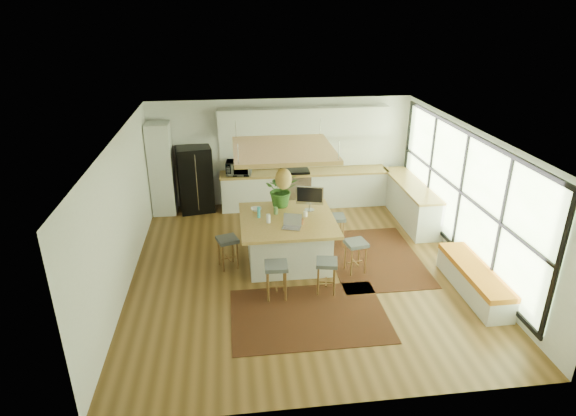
{
  "coord_description": "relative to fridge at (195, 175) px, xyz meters",
  "views": [
    {
      "loc": [
        -1.27,
        -8.11,
        4.82
      ],
      "look_at": [
        -0.2,
        0.5,
        1.1
      ],
      "focal_mm": 29.86,
      "sensor_mm": 36.0,
      "label": 1
    }
  ],
  "objects": [
    {
      "name": "island_plant",
      "position": [
        1.91,
        -2.17,
        0.29
      ],
      "size": [
        0.68,
        0.75,
        0.58
      ],
      "primitive_type": "imported",
      "rotation": [
        0.0,
        0.0,
        -0.02
      ],
      "color": "#1E4C19",
      "rests_on": "island"
    },
    {
      "name": "island_bottle_2",
      "position": [
        2.19,
        -3.13,
        0.1
      ],
      "size": [
        0.07,
        0.07,
        0.19
      ],
      "primitive_type": "cylinder",
      "color": "brown",
      "rests_on": "island"
    },
    {
      "name": "island_bottle_3",
      "position": [
        2.29,
        -2.78,
        0.1
      ],
      "size": [
        0.07,
        0.07,
        0.19
      ],
      "primitive_type": "cylinder",
      "color": "white",
      "rests_on": "island"
    },
    {
      "name": "range",
      "position": [
        2.47,
        -0.02,
        -0.43
      ],
      "size": [
        0.76,
        0.62,
        1.0
      ],
      "primitive_type": null,
      "color": "#A5A5AA",
      "rests_on": "floor"
    },
    {
      "name": "right_counter_base",
      "position": [
        5.1,
        -1.2,
        -0.49
      ],
      "size": [
        0.6,
        2.5,
        0.88
      ],
      "primitive_type": "cube",
      "color": "silver",
      "rests_on": "floor"
    },
    {
      "name": "microwave",
      "position": [
        1.08,
        -0.05,
        0.21
      ],
      "size": [
        0.64,
        0.4,
        0.41
      ],
      "primitive_type": "imported",
      "rotation": [
        0.0,
        0.0,
        -0.11
      ],
      "color": "#A5A5AA",
      "rests_on": "back_counter_top"
    },
    {
      "name": "wall_back",
      "position": [
        2.17,
        0.3,
        0.42
      ],
      "size": [
        6.5,
        0.0,
        6.5
      ],
      "primitive_type": "plane",
      "rotation": [
        1.57,
        0.0,
        0.0
      ],
      "color": "silver",
      "rests_on": "ground"
    },
    {
      "name": "back_counter_base",
      "position": [
        2.72,
        -0.02,
        -0.49
      ],
      "size": [
        4.2,
        0.6,
        0.88
      ],
      "primitive_type": "cube",
      "color": "silver",
      "rests_on": "floor"
    },
    {
      "name": "island_bottle_1",
      "position": [
        1.54,
        -2.98,
        0.1
      ],
      "size": [
        0.07,
        0.07,
        0.19
      ],
      "primitive_type": "cylinder",
      "color": "white",
      "rests_on": "island"
    },
    {
      "name": "ceiling",
      "position": [
        2.17,
        -3.2,
        1.78
      ],
      "size": [
        7.0,
        7.0,
        0.0
      ],
      "primitive_type": "plane",
      "rotation": [
        3.14,
        0.0,
        0.0
      ],
      "color": "white",
      "rests_on": "ground"
    },
    {
      "name": "pantry",
      "position": [
        -0.78,
        -0.02,
        0.2
      ],
      "size": [
        0.55,
        0.6,
        2.25
      ],
      "primitive_type": "cube",
      "color": "silver",
      "rests_on": "floor"
    },
    {
      "name": "stool_near_left",
      "position": [
        1.59,
        -4.12,
        -0.57
      ],
      "size": [
        0.41,
        0.41,
        0.67
      ],
      "primitive_type": null,
      "rotation": [
        0.0,
        0.0,
        -0.03
      ],
      "color": "#44484B",
      "rests_on": "floor"
    },
    {
      "name": "wall_right",
      "position": [
        5.42,
        -3.2,
        0.42
      ],
      "size": [
        0.0,
        7.0,
        7.0
      ],
      "primitive_type": "plane",
      "rotation": [
        1.57,
        0.0,
        -1.57
      ],
      "color": "silver",
      "rests_on": "ground"
    },
    {
      "name": "stool_left_side",
      "position": [
        0.75,
        -2.95,
        -0.57
      ],
      "size": [
        0.47,
        0.47,
        0.64
      ],
      "primitive_type": null,
      "rotation": [
        0.0,
        0.0,
        -1.26
      ],
      "color": "#44484B",
      "rests_on": "floor"
    },
    {
      "name": "rug_right",
      "position": [
        3.73,
        -2.94,
        -0.92
      ],
      "size": [
        1.8,
        2.6,
        0.01
      ],
      "primitive_type": "cube",
      "color": "black",
      "rests_on": "floor"
    },
    {
      "name": "laptop",
      "position": [
        1.97,
        -3.27,
        0.12
      ],
      "size": [
        0.44,
        0.46,
        0.26
      ],
      "primitive_type": null,
      "rotation": [
        0.0,
        0.0,
        -0.31
      ],
      "color": "#A5A5AA",
      "rests_on": "island"
    },
    {
      "name": "ceiling_panel",
      "position": [
        1.87,
        -2.8,
        1.12
      ],
      "size": [
        1.86,
        1.86,
        0.8
      ],
      "primitive_type": null,
      "color": "olive",
      "rests_on": "ceiling"
    },
    {
      "name": "stool_right_front",
      "position": [
        3.19,
        -3.43,
        -0.57
      ],
      "size": [
        0.45,
        0.45,
        0.65
      ],
      "primitive_type": null,
      "rotation": [
        0.0,
        0.0,
        1.76
      ],
      "color": "#44484B",
      "rests_on": "floor"
    },
    {
      "name": "floor",
      "position": [
        2.17,
        -3.2,
        -0.93
      ],
      "size": [
        7.0,
        7.0,
        0.0
      ],
      "primitive_type": "plane",
      "color": "#543918",
      "rests_on": "ground"
    },
    {
      "name": "stool_near_right",
      "position": [
        2.5,
        -4.05,
        -0.57
      ],
      "size": [
        0.44,
        0.44,
        0.63
      ],
      "primitive_type": null,
      "rotation": [
        0.0,
        0.0,
        -0.2
      ],
      "color": "#44484B",
      "rests_on": "floor"
    },
    {
      "name": "right_counter_top",
      "position": [
        5.1,
        -1.2,
        -0.03
      ],
      "size": [
        0.64,
        2.54,
        0.05
      ],
      "primitive_type": "cube",
      "color": "olive",
      "rests_on": "right_counter_base"
    },
    {
      "name": "wall_left",
      "position": [
        -1.08,
        -3.2,
        0.42
      ],
      "size": [
        0.0,
        7.0,
        7.0
      ],
      "primitive_type": "plane",
      "rotation": [
        1.57,
        0.0,
        1.57
      ],
      "color": "silver",
      "rests_on": "ground"
    },
    {
      "name": "upper_cabinets",
      "position": [
        2.72,
        0.12,
        1.22
      ],
      "size": [
        4.2,
        0.34,
        0.7
      ],
      "primitive_type": "cube",
      "color": "silver",
      "rests_on": "wall_back"
    },
    {
      "name": "island",
      "position": [
        1.94,
        -2.83,
        -0.46
      ],
      "size": [
        1.85,
        1.85,
        0.93
      ],
      "primitive_type": null,
      "color": "olive",
      "rests_on": "floor"
    },
    {
      "name": "island_bottle_0",
      "position": [
        1.39,
        -2.73,
        0.1
      ],
      "size": [
        0.07,
        0.07,
        0.19
      ],
      "primitive_type": "cylinder",
      "color": "#34B7D1",
      "rests_on": "island"
    },
    {
      "name": "window_bench",
      "position": [
        5.12,
        -4.4,
        -0.68
      ],
      "size": [
        0.52,
        2.0,
        0.5
      ],
      "primitive_type": null,
      "color": "silver",
      "rests_on": "floor"
    },
    {
      "name": "back_counter_top",
      "position": [
        2.72,
        -0.02,
        -0.03
      ],
      "size": [
        4.24,
        0.64,
        0.05
      ],
      "primitive_type": "cube",
      "color": "olive",
      "rests_on": "back_counter_base"
    },
    {
      "name": "wall_front",
      "position": [
        2.17,
        -6.7,
        0.42
      ],
      "size": [
        6.5,
        0.0,
        6.5
      ],
      "primitive_type": "plane",
      "rotation": [
        -1.57,
        0.0,
        0.0
      ],
      "color": "silver",
      "rests_on": "ground"
    },
    {
      "name": "island_bowl",
      "position": [
        1.36,
        -2.36,
        0.03
      ],
      "size": [
        0.23,
        0.23,
        0.05
      ],
      "primitive_type": "imported",
      "rotation": [
        0.0,
        0.0,
        0.04
      ],
      "color": "white",
      "rests_on": "island"
    },
    {
      "name": "stool_right_back",
      "position": [
        3.05,
        -2.25,
        -0.57
      ],
      "size": [
        0.41,
        0.41,
        0.67
      ],
      "primitive_type": null,
      "rotation": [
        0.0,
        0.0,
        1.52
      ],
      "color": "#44484B",
      "rests_on": "floor"
    },
    {
      "name": "rug_near",
      "position": [
        2.07,
        -4.74,
        -0.92
      ],
      "size": [
        2.6,
        1.8,
        0.01
      ],
      "primitive_type": "cube",
      "color": "black",
      "rests_on": "floor"
    },
    {
      "name": "island_bottle_4",
      "position": [
        1.74,
        -2.58,
        0.1
      ],
      "size": [
        0.07,
        0.07,
        0.19
      ],
      "primitive_type": "cylinder",
      "color": "#648C54",
      "rests_on": "island"
    },
    {
      "name": "monitor",
      "position": [
        2.44,
        -2.48,
        0.26
      ],
      "size": [
        0.6,
        0.34,
        0.53
      ],
      "primitive_type": null,
      "rotation": [
        0.0,
        0.0,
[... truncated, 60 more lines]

